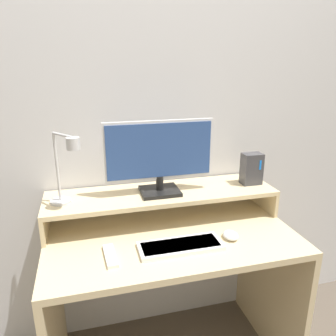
{
  "coord_description": "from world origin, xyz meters",
  "views": [
    {
      "loc": [
        -0.36,
        -0.99,
        1.53
      ],
      "look_at": [
        -0.01,
        0.36,
        1.08
      ],
      "focal_mm": 35.0,
      "sensor_mm": 36.0,
      "label": 1
    }
  ],
  "objects_px": {
    "desk_lamp": "(66,167)",
    "keyboard": "(180,246)",
    "monitor": "(159,155)",
    "remote_control": "(110,256)",
    "mouse": "(231,235)",
    "router_dock": "(252,169)"
  },
  "relations": [
    {
      "from": "monitor",
      "to": "remote_control",
      "type": "xyz_separation_m",
      "value": [
        -0.28,
        -0.29,
        -0.33
      ]
    },
    {
      "from": "desk_lamp",
      "to": "mouse",
      "type": "relative_size",
      "value": 3.85
    },
    {
      "from": "monitor",
      "to": "mouse",
      "type": "distance_m",
      "value": 0.5
    },
    {
      "from": "keyboard",
      "to": "mouse",
      "type": "xyz_separation_m",
      "value": [
        0.24,
        0.02,
        0.01
      ]
    },
    {
      "from": "monitor",
      "to": "remote_control",
      "type": "distance_m",
      "value": 0.52
    },
    {
      "from": "desk_lamp",
      "to": "router_dock",
      "type": "bearing_deg",
      "value": 3.53
    },
    {
      "from": "monitor",
      "to": "desk_lamp",
      "type": "xyz_separation_m",
      "value": [
        -0.43,
        -0.06,
        -0.01
      ]
    },
    {
      "from": "monitor",
      "to": "remote_control",
      "type": "relative_size",
      "value": 3.18
    },
    {
      "from": "router_dock",
      "to": "desk_lamp",
      "type": "bearing_deg",
      "value": -176.47
    },
    {
      "from": "keyboard",
      "to": "remote_control",
      "type": "height_order",
      "value": "keyboard"
    },
    {
      "from": "monitor",
      "to": "router_dock",
      "type": "relative_size",
      "value": 3.2
    },
    {
      "from": "remote_control",
      "to": "keyboard",
      "type": "bearing_deg",
      "value": -0.43
    },
    {
      "from": "monitor",
      "to": "desk_lamp",
      "type": "bearing_deg",
      "value": -172.63
    },
    {
      "from": "monitor",
      "to": "desk_lamp",
      "type": "height_order",
      "value": "monitor"
    },
    {
      "from": "router_dock",
      "to": "mouse",
      "type": "xyz_separation_m",
      "value": [
        -0.24,
        -0.28,
        -0.21
      ]
    },
    {
      "from": "router_dock",
      "to": "mouse",
      "type": "relative_size",
      "value": 1.93
    },
    {
      "from": "desk_lamp",
      "to": "keyboard",
      "type": "relative_size",
      "value": 0.92
    },
    {
      "from": "desk_lamp",
      "to": "keyboard",
      "type": "bearing_deg",
      "value": -27.6
    },
    {
      "from": "keyboard",
      "to": "monitor",
      "type": "bearing_deg",
      "value": 94.12
    },
    {
      "from": "desk_lamp",
      "to": "mouse",
      "type": "xyz_separation_m",
      "value": [
        0.69,
        -0.22,
        -0.32
      ]
    },
    {
      "from": "mouse",
      "to": "remote_control",
      "type": "bearing_deg",
      "value": -178.31
    },
    {
      "from": "mouse",
      "to": "keyboard",
      "type": "bearing_deg",
      "value": -175.7
    }
  ]
}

